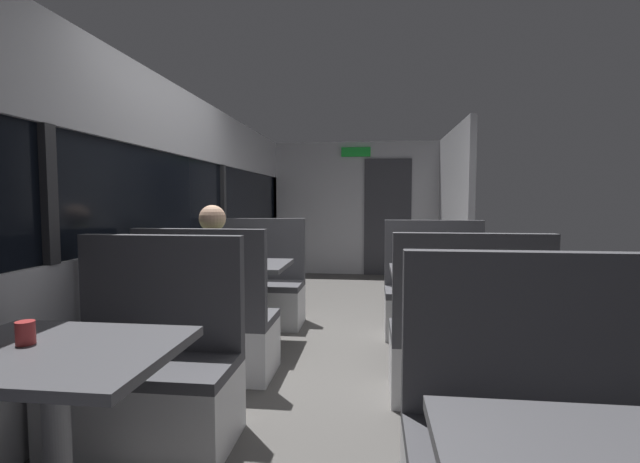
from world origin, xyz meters
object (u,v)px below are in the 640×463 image
bench_near_window_facing_entry (149,380)px  bench_mid_window_facing_end (209,332)px  bench_rear_aisle_facing_entry (435,301)px  dining_table_near_window (54,374)px  dining_table_mid_window (237,274)px  seated_passenger (212,302)px  coffee_cup_secondary (25,333)px  bench_mid_window_facing_entry (258,293)px  bench_rear_aisle_facing_end (465,350)px  dining_table_rear_aisle (448,283)px  coffee_cup_primary (230,259)px

bench_near_window_facing_entry → bench_mid_window_facing_end: same height
bench_rear_aisle_facing_entry → bench_near_window_facing_entry: bearing=-130.6°
dining_table_near_window → dining_table_mid_window: same height
dining_table_mid_window → seated_passenger: (0.00, -0.63, -0.10)m
dining_table_mid_window → bench_rear_aisle_facing_entry: 1.88m
bench_mid_window_facing_end → coffee_cup_secondary: 1.63m
dining_table_near_window → dining_table_mid_window: size_ratio=1.00×
bench_near_window_facing_entry → dining_table_mid_window: bench_near_window_facing_entry is taller
bench_near_window_facing_entry → bench_mid_window_facing_entry: same height
dining_table_mid_window → bench_mid_window_facing_end: 0.77m
bench_near_window_facing_entry → seated_passenger: bearing=90.0°
bench_rear_aisle_facing_end → coffee_cup_secondary: (-1.93, -1.36, 0.46)m
dining_table_rear_aisle → dining_table_near_window: bearing=-130.6°
seated_passenger → dining_table_rear_aisle: bearing=13.4°
dining_table_near_window → bench_mid_window_facing_end: (0.00, 1.59, -0.31)m
coffee_cup_secondary → bench_rear_aisle_facing_end: bearing=35.3°
dining_table_mid_window → bench_mid_window_facing_entry: size_ratio=0.82×
bench_mid_window_facing_entry → dining_table_near_window: bearing=-90.0°
dining_table_near_window → bench_near_window_facing_entry: 0.77m
bench_rear_aisle_facing_end → bench_rear_aisle_facing_entry: (0.00, 1.40, 0.00)m
dining_table_near_window → dining_table_rear_aisle: same height
coffee_cup_secondary → dining_table_near_window: bearing=-12.3°
dining_table_near_window → bench_near_window_facing_entry: bench_near_window_facing_entry is taller
dining_table_near_window → coffee_cup_secondary: (-0.14, 0.03, 0.15)m
dining_table_rear_aisle → bench_rear_aisle_facing_end: (0.00, -0.70, -0.31)m
dining_table_rear_aisle → coffee_cup_primary: (-1.83, 0.12, 0.15)m
bench_rear_aisle_facing_end → coffee_cup_secondary: bench_rear_aisle_facing_end is taller
bench_near_window_facing_entry → bench_rear_aisle_facing_entry: bearing=49.4°
dining_table_near_window → bench_mid_window_facing_end: size_ratio=0.82×
bench_mid_window_facing_end → bench_rear_aisle_facing_end: (1.79, -0.20, 0.00)m
dining_table_near_window → bench_rear_aisle_facing_entry: size_ratio=0.82×
dining_table_mid_window → bench_mid_window_facing_end: bearing=-90.0°
bench_rear_aisle_facing_end → seated_passenger: 1.82m
bench_mid_window_facing_end → dining_table_rear_aisle: bearing=15.6°
bench_mid_window_facing_entry → bench_rear_aisle_facing_end: 2.40m
bench_mid_window_facing_entry → bench_rear_aisle_facing_end: same height
bench_rear_aisle_facing_entry → coffee_cup_secondary: (-1.93, -2.76, 0.46)m
seated_passenger → bench_near_window_facing_entry: bearing=-90.0°
bench_near_window_facing_entry → bench_rear_aisle_facing_end: size_ratio=1.00×
seated_passenger → bench_mid_window_facing_end: bearing=-90.0°
bench_mid_window_facing_entry → dining_table_mid_window: bearing=-90.0°
dining_table_mid_window → coffee_cup_secondary: (-0.14, -2.26, 0.15)m
bench_mid_window_facing_end → dining_table_rear_aisle: (1.79, 0.50, 0.31)m
dining_table_near_window → dining_table_rear_aisle: (1.79, 2.09, 0.00)m
bench_near_window_facing_entry → dining_table_mid_window: 1.62m
bench_mid_window_facing_entry → dining_table_rear_aisle: 2.03m
dining_table_mid_window → bench_mid_window_facing_entry: bearing=90.0°
bench_rear_aisle_facing_end → coffee_cup_secondary: size_ratio=12.22×
bench_mid_window_facing_end → bench_mid_window_facing_entry: same height
dining_table_near_window → bench_rear_aisle_facing_entry: 3.33m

